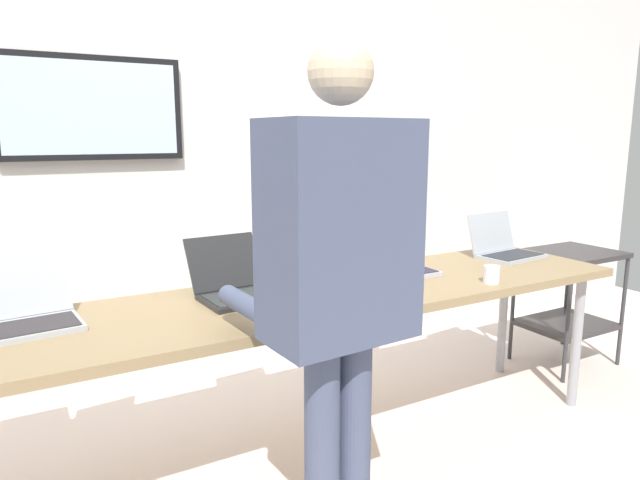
{
  "coord_description": "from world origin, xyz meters",
  "views": [
    {
      "loc": [
        -1.0,
        -2.0,
        1.42
      ],
      "look_at": [
        0.19,
        0.1,
        0.97
      ],
      "focal_mm": 31.33,
      "sensor_mm": 36.0,
      "label": 1
    }
  ],
  "objects": [
    {
      "name": "ground",
      "position": [
        0.0,
        0.0,
        -0.02
      ],
      "size": [
        8.0,
        8.0,
        0.04
      ],
      "primitive_type": "cube",
      "color": "beige"
    },
    {
      "name": "back_wall",
      "position": [
        -0.01,
        1.13,
        1.33
      ],
      "size": [
        8.0,
        0.11,
        2.65
      ],
      "color": "silver",
      "rests_on": "ground"
    },
    {
      "name": "workbench",
      "position": [
        0.0,
        0.0,
        0.71
      ],
      "size": [
        3.28,
        0.7,
        0.76
      ],
      "color": "#917752",
      "rests_on": "ground"
    },
    {
      "name": "laptop_station_0",
      "position": [
        -0.97,
        0.14,
        0.81
      ],
      "size": [
        0.33,
        0.35,
        0.23
      ],
      "color": "#ADB1B9",
      "rests_on": "workbench"
    },
    {
      "name": "laptop_station_1",
      "position": [
        -0.2,
        0.12,
        0.82
      ],
      "size": [
        0.34,
        0.38,
        0.24
      ],
      "color": "#242426",
      "rests_on": "workbench"
    },
    {
      "name": "laptop_station_2",
      "position": [
        0.61,
        0.13,
        0.82
      ],
      "size": [
        0.35,
        0.33,
        0.23
      ],
      "color": "#AFB0BB",
      "rests_on": "workbench"
    },
    {
      "name": "laptop_station_3",
      "position": [
        1.36,
        0.12,
        0.82
      ],
      "size": [
        0.37,
        0.32,
        0.23
      ],
      "color": "#AAB0B9",
      "rests_on": "workbench"
    },
    {
      "name": "person",
      "position": [
        -0.16,
        -0.62,
        1.03
      ],
      "size": [
        0.46,
        0.61,
        1.69
      ],
      "color": "#47506C",
      "rests_on": "ground"
    },
    {
      "name": "coffee_mug",
      "position": [
        0.88,
        -0.25,
        0.8
      ],
      "size": [
        0.07,
        0.07,
        0.08
      ],
      "color": "white",
      "rests_on": "workbench"
    },
    {
      "name": "paper_sheet",
      "position": [
        0.09,
        -0.17,
        0.76
      ],
      "size": [
        0.28,
        0.34,
        0.0
      ],
      "color": "white",
      "rests_on": "workbench"
    },
    {
      "name": "storage_cart",
      "position": [
        2.0,
        0.15,
        0.48
      ],
      "size": [
        0.56,
        0.44,
        0.72
      ],
      "color": "#312E2F",
      "rests_on": "ground"
    }
  ]
}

